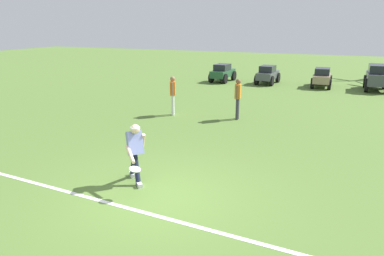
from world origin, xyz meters
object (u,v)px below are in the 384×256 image
(frisbee_in_flight, at_px, (135,169))
(teammate_midfield, at_px, (173,92))
(teammate_near_sideline, at_px, (238,95))
(parked_car_slot_a, at_px, (223,73))
(parked_car_slot_b, at_px, (268,74))
(frisbee_thrower, at_px, (135,150))
(parked_car_slot_c, at_px, (322,77))
(parked_car_slot_d, at_px, (377,77))

(frisbee_in_flight, xyz_separation_m, teammate_midfield, (-2.55, 6.96, 0.30))
(teammate_near_sideline, xyz_separation_m, teammate_midfield, (-2.58, -0.37, 0.00))
(teammate_midfield, height_order, parked_car_slot_a, teammate_midfield)
(teammate_midfield, xyz_separation_m, parked_car_slot_b, (1.72, 9.52, -0.38))
(frisbee_thrower, height_order, teammate_near_sideline, teammate_near_sideline)
(parked_car_slot_c, bearing_deg, parked_car_slot_b, -180.00)
(teammate_midfield, distance_m, parked_car_slot_a, 9.34)
(frisbee_in_flight, distance_m, parked_car_slot_b, 16.50)
(frisbee_thrower, height_order, parked_car_slot_b, frisbee_thrower)
(parked_car_slot_b, relative_size, parked_car_slot_d, 0.94)
(frisbee_thrower, height_order, frisbee_in_flight, frisbee_thrower)
(teammate_midfield, bearing_deg, teammate_near_sideline, 8.27)
(parked_car_slot_a, bearing_deg, teammate_midfield, -83.38)
(frisbee_in_flight, bearing_deg, parked_car_slot_a, 102.59)
(teammate_midfield, height_order, parked_car_slot_b, teammate_midfield)
(frisbee_thrower, xyz_separation_m, parked_car_slot_c, (2.71, 15.83, -0.24))
(parked_car_slot_c, bearing_deg, teammate_midfield, -117.09)
(parked_car_slot_a, bearing_deg, frisbee_thrower, -78.28)
(teammate_near_sideline, relative_size, parked_car_slot_d, 0.66)
(frisbee_in_flight, bearing_deg, teammate_near_sideline, 89.77)
(frisbee_thrower, distance_m, parked_car_slot_d, 16.79)
(parked_car_slot_d, bearing_deg, parked_car_slot_b, -179.72)
(teammate_midfield, xyz_separation_m, parked_car_slot_a, (-1.08, 9.27, -0.38))
(frisbee_thrower, xyz_separation_m, parked_car_slot_d, (5.54, 15.85, -0.06))
(frisbee_in_flight, bearing_deg, parked_car_slot_b, 92.86)
(parked_car_slot_a, relative_size, parked_car_slot_c, 1.00)
(frisbee_thrower, xyz_separation_m, frisbee_in_flight, (0.39, -0.65, -0.16))
(frisbee_in_flight, bearing_deg, frisbee_thrower, 121.09)
(teammate_near_sideline, height_order, parked_car_slot_b, teammate_near_sideline)
(parked_car_slot_a, relative_size, parked_car_slot_b, 1.00)
(teammate_midfield, bearing_deg, parked_car_slot_b, 79.74)
(frisbee_thrower, bearing_deg, parked_car_slot_d, 70.75)
(parked_car_slot_b, xyz_separation_m, parked_car_slot_d, (5.97, 0.03, 0.18))
(parked_car_slot_a, height_order, parked_car_slot_b, same)
(frisbee_in_flight, relative_size, parked_car_slot_d, 0.12)
(parked_car_slot_a, bearing_deg, parked_car_slot_c, 2.42)
(frisbee_thrower, relative_size, teammate_near_sideline, 0.92)
(frisbee_thrower, xyz_separation_m, parked_car_slot_a, (-3.23, 15.57, -0.24))
(teammate_near_sideline, bearing_deg, frisbee_thrower, -93.62)
(teammate_near_sideline, distance_m, parked_car_slot_a, 9.62)
(parked_car_slot_d, bearing_deg, frisbee_in_flight, -107.31)
(parked_car_slot_a, height_order, parked_car_slot_d, parked_car_slot_d)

